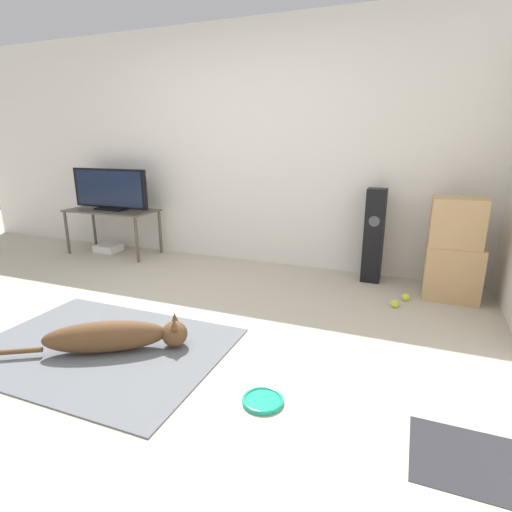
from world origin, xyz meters
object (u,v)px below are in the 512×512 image
object	(u,v)px
frisbee	(263,400)
tennis_ball_near_speaker	(406,297)
tennis_ball_by_boxes	(395,304)
game_console	(108,248)
cardboard_box_lower	(452,272)
dog	(116,336)
tv	(110,190)
tv_stand	(112,215)
cardboard_box_upper	(457,222)
floor_speaker	(374,236)

from	to	relation	value
frisbee	tennis_ball_near_speaker	world-z (taller)	tennis_ball_near_speaker
tennis_ball_by_boxes	game_console	xyz separation A→B (m)	(-3.48, 0.54, 0.01)
game_console	tennis_ball_near_speaker	bearing A→B (deg)	-5.69
cardboard_box_lower	tennis_ball_by_boxes	bearing A→B (deg)	-136.29
tennis_ball_near_speaker	dog	bearing A→B (deg)	-136.81
dog	tv	world-z (taller)	tv
frisbee	cardboard_box_lower	world-z (taller)	cardboard_box_lower
dog	tv_stand	bearing A→B (deg)	130.53
cardboard_box_upper	game_console	xyz separation A→B (m)	(-3.91, 0.13, -0.64)
frisbee	floor_speaker	bearing A→B (deg)	81.96
frisbee	game_console	xyz separation A→B (m)	(-2.90, 2.14, 0.03)
tv_stand	tennis_ball_near_speaker	bearing A→B (deg)	-5.38
cardboard_box_lower	tennis_ball_near_speaker	world-z (taller)	cardboard_box_lower
dog	floor_speaker	size ratio (longest dim) A/B	1.13
floor_speaker	tv_stand	bearing A→B (deg)	-177.85
cardboard_box_lower	tv_stand	world-z (taller)	tv_stand
dog	cardboard_box_upper	xyz separation A→B (m)	(2.09, 1.87, 0.57)
floor_speaker	tv	world-z (taller)	tv
dog	cardboard_box_lower	distance (m)	2.82
cardboard_box_upper	tv	xyz separation A→B (m)	(-3.77, 0.10, 0.10)
dog	tv	bearing A→B (deg)	130.49
tv	floor_speaker	bearing A→B (deg)	2.10
tv_stand	floor_speaker	bearing A→B (deg)	2.15
dog	tennis_ball_near_speaker	bearing A→B (deg)	43.19
cardboard_box_upper	floor_speaker	xyz separation A→B (m)	(-0.69, 0.21, -0.23)
game_console	tv	bearing A→B (deg)	-12.14
frisbee	tv_stand	bearing A→B (deg)	142.65
dog	tv	xyz separation A→B (m)	(-1.68, 1.97, 0.67)
tv	tennis_ball_by_boxes	size ratio (longest dim) A/B	15.86
cardboard_box_lower	floor_speaker	bearing A→B (deg)	163.57
floor_speaker	tennis_ball_by_boxes	size ratio (longest dim) A/B	13.89
tennis_ball_by_boxes	cardboard_box_upper	bearing A→B (deg)	44.53
cardboard_box_upper	tv_stand	world-z (taller)	cardboard_box_upper
cardboard_box_upper	tennis_ball_by_boxes	distance (m)	0.88
cardboard_box_upper	tv	bearing A→B (deg)	178.52
cardboard_box_lower	tv_stand	xyz separation A→B (m)	(-3.78, 0.09, 0.24)
tv	cardboard_box_upper	bearing A→B (deg)	-1.48
dog	cardboard_box_lower	xyz separation A→B (m)	(2.10, 1.87, 0.12)
dog	tv	size ratio (longest dim) A/B	0.99
dog	tennis_ball_near_speaker	xyz separation A→B (m)	(1.75, 1.64, -0.08)
tennis_ball_near_speaker	cardboard_box_lower	bearing A→B (deg)	33.06
frisbee	floor_speaker	world-z (taller)	floor_speaker
cardboard_box_upper	tv_stand	xyz separation A→B (m)	(-3.77, 0.09, -0.20)
cardboard_box_lower	game_console	size ratio (longest dim) A/B	1.65
tv_stand	tennis_ball_by_boxes	distance (m)	3.41
floor_speaker	tv	distance (m)	3.10
floor_speaker	tennis_ball_near_speaker	size ratio (longest dim) A/B	13.89
floor_speaker	tennis_ball_by_boxes	distance (m)	0.80
frisbee	cardboard_box_upper	distance (m)	2.35
cardboard_box_lower	cardboard_box_upper	bearing A→B (deg)	-168.06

